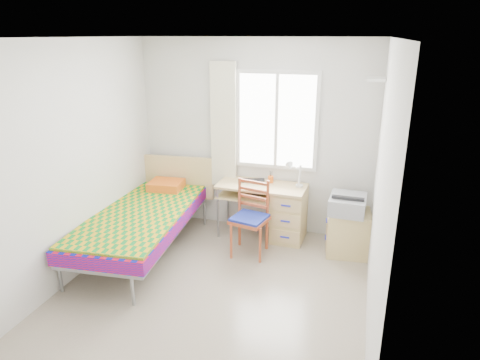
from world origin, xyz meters
name	(u,v)px	position (x,y,z in m)	size (l,w,h in m)	color
floor	(213,291)	(0.00, 0.00, 0.00)	(3.50, 3.50, 0.00)	#BCAD93
ceiling	(207,38)	(0.00, 0.00, 2.60)	(3.50, 3.50, 0.00)	white
wall_back	(255,138)	(0.00, 1.75, 1.30)	(3.20, 3.20, 0.00)	silver
wall_left	(71,164)	(-1.60, 0.00, 1.30)	(3.50, 3.50, 0.00)	silver
wall_right	(380,193)	(1.60, 0.00, 1.30)	(3.50, 3.50, 0.00)	silver
window	(277,121)	(0.30, 1.73, 1.55)	(1.10, 0.04, 1.30)	white
curtain	(224,126)	(-0.42, 1.68, 1.45)	(0.35, 0.05, 1.70)	beige
floating_shelf	(376,79)	(1.49, 1.40, 2.15)	(0.20, 0.32, 0.03)	white
bed	(144,216)	(-1.12, 0.63, 0.47)	(1.23, 2.33, 0.98)	gray
desk	(284,211)	(0.48, 1.47, 0.40)	(1.19, 0.58, 0.73)	tan
chair	(251,213)	(0.17, 0.97, 0.53)	(0.48, 0.48, 0.94)	#A4411F
cabinet	(348,232)	(1.33, 1.29, 0.28)	(0.57, 0.51, 0.56)	#D7B66E
printer	(348,204)	(1.30, 1.27, 0.67)	(0.44, 0.51, 0.21)	#A5A7AD
laptop	(253,181)	(0.03, 1.54, 0.75)	(0.33, 0.21, 0.03)	black
pen_cup	(271,179)	(0.27, 1.60, 0.78)	(0.07, 0.07, 0.09)	orange
task_lamp	(294,172)	(0.60, 1.43, 0.97)	(0.22, 0.31, 0.38)	white
book	(248,194)	(-0.02, 1.47, 0.59)	(0.15, 0.20, 0.02)	gray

